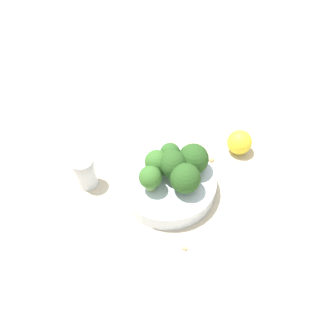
{
  "coord_description": "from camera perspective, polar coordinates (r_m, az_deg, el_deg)",
  "views": [
    {
      "loc": [
        0.21,
        0.28,
        0.47
      ],
      "look_at": [
        0.0,
        0.0,
        0.06
      ],
      "focal_mm": 35.0,
      "sensor_mm": 36.0,
      "label": 1
    }
  ],
  "objects": [
    {
      "name": "broccoli_floret_5",
      "position": [
        0.53,
        3.02,
        -1.85
      ],
      "size": [
        0.05,
        0.05,
        0.05
      ],
      "color": "#8EB770",
      "rests_on": "bowl"
    },
    {
      "name": "almond_crumb_0",
      "position": [
        0.52,
        2.95,
        -13.74
      ],
      "size": [
        0.01,
        0.01,
        0.01
      ],
      "primitive_type": "cube",
      "rotation": [
        0.0,
        0.0,
        2.18
      ],
      "color": "tan",
      "rests_on": "ground_plane"
    },
    {
      "name": "almond_crumb_2",
      "position": [
        0.63,
        7.58,
        1.56
      ],
      "size": [
        0.01,
        0.01,
        0.01
      ],
      "primitive_type": "cube",
      "rotation": [
        0.0,
        0.0,
        3.59
      ],
      "color": "tan",
      "rests_on": "ground_plane"
    },
    {
      "name": "broccoli_floret_0",
      "position": [
        0.56,
        0.38,
        2.5
      ],
      "size": [
        0.04,
        0.04,
        0.05
      ],
      "color": "#7A9E5B",
      "rests_on": "bowl"
    },
    {
      "name": "broccoli_floret_2",
      "position": [
        0.54,
        1.02,
        0.4
      ],
      "size": [
        0.05,
        0.05,
        0.06
      ],
      "color": "#84AD66",
      "rests_on": "bowl"
    },
    {
      "name": "broccoli_floret_4",
      "position": [
        0.55,
        -1.97,
        0.98
      ],
      "size": [
        0.04,
        0.04,
        0.05
      ],
      "color": "#84AD66",
      "rests_on": "bowl"
    },
    {
      "name": "bowl",
      "position": [
        0.58,
        0.0,
        -2.81
      ],
      "size": [
        0.17,
        0.17,
        0.03
      ],
      "primitive_type": "cylinder",
      "color": "silver",
      "rests_on": "ground_plane"
    },
    {
      "name": "lemon_wedge",
      "position": [
        0.65,
        12.34,
        4.41
      ],
      "size": [
        0.05,
        0.05,
        0.05
      ],
      "primitive_type": "sphere",
      "color": "yellow",
      "rests_on": "ground_plane"
    },
    {
      "name": "broccoli_floret_3",
      "position": [
        0.56,
        4.42,
        1.56
      ],
      "size": [
        0.05,
        0.05,
        0.05
      ],
      "color": "#7A9E5B",
      "rests_on": "bowl"
    },
    {
      "name": "almond_crumb_1",
      "position": [
        0.64,
        3.23,
        3.08
      ],
      "size": [
        0.01,
        0.01,
        0.01
      ],
      "primitive_type": "cube",
      "rotation": [
        0.0,
        0.0,
        2.8
      ],
      "color": "tan",
      "rests_on": "ground_plane"
    },
    {
      "name": "broccoli_floret_1",
      "position": [
        0.53,
        -3.06,
        -1.78
      ],
      "size": [
        0.04,
        0.04,
        0.05
      ],
      "color": "#84AD66",
      "rests_on": "bowl"
    },
    {
      "name": "pepper_shaker",
      "position": [
        0.59,
        -14.24,
        -0.74
      ],
      "size": [
        0.04,
        0.04,
        0.06
      ],
      "color": "silver",
      "rests_on": "ground_plane"
    },
    {
      "name": "ground_plane",
      "position": [
        0.59,
        0.0,
        -3.71
      ],
      "size": [
        3.0,
        3.0,
        0.0
      ],
      "primitive_type": "plane",
      "color": "beige"
    }
  ]
}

